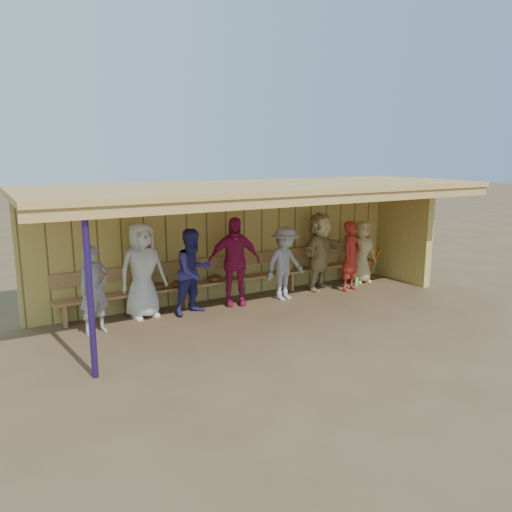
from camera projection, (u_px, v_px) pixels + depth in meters
The scene contains 12 objects.
ground at pixel (265, 311), 9.92m from camera, with size 90.00×90.00×0.00m, color brown.
player_a at pixel (94, 290), 8.53m from camera, with size 0.57×0.37×1.56m, color gray.
player_b at pixel (143, 270), 9.35m from camera, with size 0.89×0.58×1.83m, color silver.
player_c at pixel (194, 272), 9.60m from camera, with size 0.81×0.63×1.67m, color navy.
player_d at pixel (234, 261), 10.16m from camera, with size 1.07×0.45×1.82m, color #AB1B4F.
player_e at pixel (285, 263), 10.55m from camera, with size 1.02×0.58×1.57m, color #9B98A0.
player_f at pixel (320, 251), 11.32m from camera, with size 1.65×0.52×1.78m, color tan.
player_g at pixel (351, 256), 11.24m from camera, with size 0.58×0.38×1.59m, color #AB251B.
player_h at pixel (362, 252), 11.97m from camera, with size 0.73×0.48×1.50m, color tan.
dugout_structure at pixel (264, 221), 10.35m from camera, with size 8.80×3.20×2.50m.
bench at pixel (238, 274), 10.76m from camera, with size 7.60×0.34×0.93m.
dugout_equipment at pixel (223, 279), 10.44m from camera, with size 5.71×0.62×0.80m.
Camera 1 is at (-4.89, -8.14, 3.06)m, focal length 35.00 mm.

